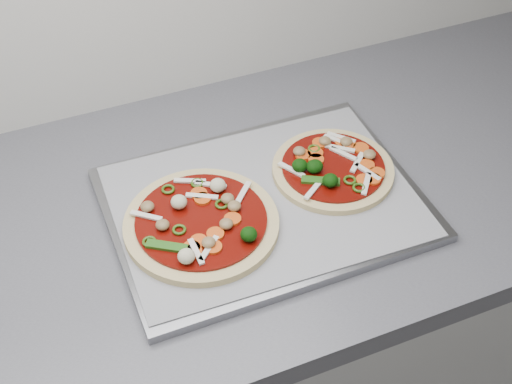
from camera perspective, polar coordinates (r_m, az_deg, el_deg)
name	(u,v)px	position (r m, az deg, el deg)	size (l,w,h in m)	color
base_cabinet	(444,294)	(1.62, 14.85, -7.86)	(3.60, 0.60, 0.86)	#B0B0AE
countertop	(492,134)	(1.30, 18.40, 4.44)	(3.60, 0.60, 0.04)	slate
baking_tray	(264,204)	(1.07, 0.66, -1.00)	(0.46, 0.34, 0.01)	gray
parchment	(264,200)	(1.07, 0.67, -0.68)	(0.44, 0.32, 0.00)	gray
pizza_left	(202,222)	(1.02, -4.38, -2.45)	(0.26, 0.26, 0.04)	#D6BD79
pizza_right	(332,168)	(1.11, 6.12, 1.94)	(0.25, 0.25, 0.03)	#D6BD79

